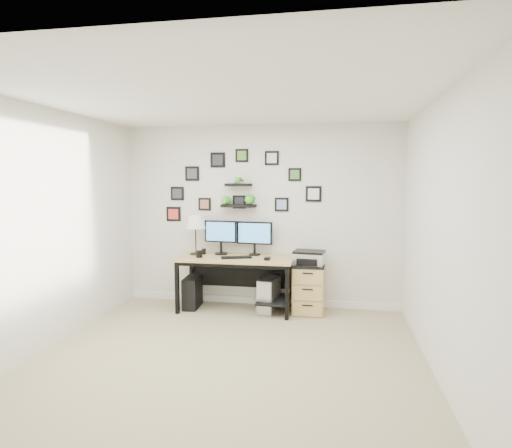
% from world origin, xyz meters
% --- Properties ---
extents(room, '(4.00, 4.00, 4.00)m').
position_xyz_m(room, '(0.00, 1.98, 0.05)').
color(room, tan).
rests_on(room, ground).
extents(desk, '(1.60, 0.70, 0.75)m').
position_xyz_m(desk, '(-0.25, 1.67, 0.63)').
color(desk, tan).
rests_on(desk, ground).
extents(monitor_left, '(0.48, 0.20, 0.49)m').
position_xyz_m(monitor_left, '(-0.54, 1.82, 1.04)').
color(monitor_left, black).
rests_on(monitor_left, desk).
extents(monitor_right, '(0.52, 0.18, 0.48)m').
position_xyz_m(monitor_right, '(-0.06, 1.86, 1.03)').
color(monitor_right, black).
rests_on(monitor_right, desk).
extents(keyboard, '(0.44, 0.26, 0.02)m').
position_xyz_m(keyboard, '(-0.26, 1.58, 0.76)').
color(keyboard, black).
rests_on(keyboard, desk).
extents(mouse, '(0.08, 0.12, 0.03)m').
position_xyz_m(mouse, '(0.18, 1.53, 0.77)').
color(mouse, black).
rests_on(mouse, desk).
extents(table_lamp, '(0.28, 0.28, 0.57)m').
position_xyz_m(table_lamp, '(-0.90, 1.77, 1.21)').
color(table_lamp, black).
rests_on(table_lamp, desk).
extents(mug, '(0.09, 0.09, 0.10)m').
position_xyz_m(mug, '(-0.78, 1.53, 0.80)').
color(mug, black).
rests_on(mug, desk).
extents(pen_cup, '(0.06, 0.06, 0.08)m').
position_xyz_m(pen_cup, '(-0.79, 1.80, 0.79)').
color(pen_cup, black).
rests_on(pen_cup, desk).
extents(pc_tower_black, '(0.22, 0.45, 0.44)m').
position_xyz_m(pc_tower_black, '(-0.92, 1.65, 0.22)').
color(pc_tower_black, black).
rests_on(pc_tower_black, ground).
extents(pc_tower_grey, '(0.28, 0.50, 0.47)m').
position_xyz_m(pc_tower_grey, '(0.18, 1.66, 0.23)').
color(pc_tower_grey, gray).
rests_on(pc_tower_grey, ground).
extents(file_cabinet, '(0.43, 0.53, 0.67)m').
position_xyz_m(file_cabinet, '(0.72, 1.72, 0.34)').
color(file_cabinet, tan).
rests_on(file_cabinet, ground).
extents(printer, '(0.44, 0.38, 0.19)m').
position_xyz_m(printer, '(0.73, 1.72, 0.76)').
color(printer, silver).
rests_on(printer, file_cabinet).
extents(wall_decor, '(2.30, 0.18, 1.06)m').
position_xyz_m(wall_decor, '(-0.31, 1.93, 1.67)').
color(wall_decor, black).
rests_on(wall_decor, ground).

